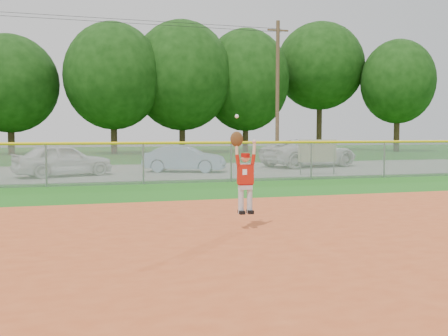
% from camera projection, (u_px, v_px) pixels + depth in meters
% --- Properties ---
extents(ground, '(120.00, 120.00, 0.00)m').
position_uv_depth(ground, '(211.00, 242.00, 8.54)').
color(ground, '#1B5A14').
rests_on(ground, ground).
extents(clay_infield, '(24.00, 16.00, 0.04)m').
position_uv_depth(clay_infield, '(276.00, 296.00, 5.66)').
color(clay_infield, '#B94A21').
rests_on(clay_infield, ground).
extents(parking_strip, '(44.00, 10.00, 0.03)m').
position_uv_depth(parking_strip, '(129.00, 172.00, 23.90)').
color(parking_strip, gray).
rests_on(parking_strip, ground).
extents(car_white_a, '(4.37, 2.96, 1.38)m').
position_uv_depth(car_white_a, '(63.00, 160.00, 21.10)').
color(car_white_a, white).
rests_on(car_white_a, parking_strip).
extents(car_blue, '(4.01, 2.69, 1.25)m').
position_uv_depth(car_blue, '(184.00, 159.00, 23.42)').
color(car_blue, '#8FAED5').
rests_on(car_blue, parking_strip).
extents(car_white_b, '(5.89, 3.78, 1.51)m').
position_uv_depth(car_white_b, '(310.00, 153.00, 27.14)').
color(car_white_b, white).
rests_on(car_white_b, parking_strip).
extents(sponsor_sign, '(1.77, 0.15, 1.57)m').
position_uv_depth(sponsor_sign, '(318.00, 152.00, 21.88)').
color(sponsor_sign, gray).
rests_on(sponsor_sign, ground).
extents(outfield_fence, '(40.06, 0.10, 1.55)m').
position_uv_depth(outfield_fence, '(143.00, 160.00, 18.08)').
color(outfield_fence, gray).
rests_on(outfield_fence, ground).
extents(power_lines, '(19.40, 0.24, 9.00)m').
position_uv_depth(power_lines, '(136.00, 85.00, 29.60)').
color(power_lines, '#4C3823').
rests_on(power_lines, ground).
extents(tree_line, '(62.37, 13.00, 14.43)m').
position_uv_depth(tree_line, '(117.00, 70.00, 44.66)').
color(tree_line, '#422D1C').
rests_on(tree_line, ground).
extents(ballplayer, '(0.51, 0.22, 1.88)m').
position_uv_depth(ballplayer, '(244.00, 173.00, 9.45)').
color(ballplayer, silver).
rests_on(ballplayer, ground).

